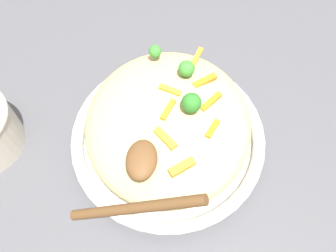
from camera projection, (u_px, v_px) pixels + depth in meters
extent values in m
plane|color=#4C4C51|center=(168.00, 146.00, 0.60)|extent=(2.40, 2.40, 0.00)
cylinder|color=white|center=(168.00, 142.00, 0.59)|extent=(0.27, 0.27, 0.02)
torus|color=white|center=(168.00, 137.00, 0.57)|extent=(0.30, 0.30, 0.02)
torus|color=black|center=(168.00, 136.00, 0.57)|extent=(0.29, 0.29, 0.00)
ellipsoid|color=#D1BA7A|center=(168.00, 124.00, 0.53)|extent=(0.26, 0.24, 0.07)
cube|color=orange|center=(168.00, 139.00, 0.48)|extent=(0.03, 0.03, 0.01)
cube|color=orange|center=(196.00, 58.00, 0.55)|extent=(0.04, 0.02, 0.01)
cube|color=orange|center=(211.00, 102.00, 0.51)|extent=(0.03, 0.03, 0.01)
cube|color=orange|center=(182.00, 167.00, 0.46)|extent=(0.03, 0.03, 0.01)
cube|color=orange|center=(144.00, 169.00, 0.47)|extent=(0.03, 0.02, 0.01)
cube|color=orange|center=(173.00, 90.00, 0.51)|extent=(0.02, 0.03, 0.01)
cube|color=orange|center=(170.00, 110.00, 0.50)|extent=(0.03, 0.02, 0.01)
cube|color=orange|center=(205.00, 81.00, 0.53)|extent=(0.03, 0.04, 0.01)
cube|color=orange|center=(213.00, 129.00, 0.49)|extent=(0.03, 0.02, 0.01)
cylinder|color=#377928|center=(155.00, 55.00, 0.55)|extent=(0.01, 0.01, 0.01)
sphere|color=#3D8E33|center=(155.00, 51.00, 0.54)|extent=(0.02, 0.02, 0.02)
cylinder|color=#296820|center=(191.00, 108.00, 0.50)|extent=(0.01, 0.01, 0.01)
sphere|color=#2D7A28|center=(191.00, 103.00, 0.49)|extent=(0.03, 0.03, 0.03)
cylinder|color=#377928|center=(186.00, 74.00, 0.53)|extent=(0.01, 0.01, 0.01)
sphere|color=#3D8E33|center=(187.00, 69.00, 0.52)|extent=(0.02, 0.02, 0.02)
ellipsoid|color=brown|center=(142.00, 160.00, 0.46)|extent=(0.06, 0.04, 0.02)
cylinder|color=brown|center=(133.00, 208.00, 0.39)|extent=(0.02, 0.15, 0.09)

